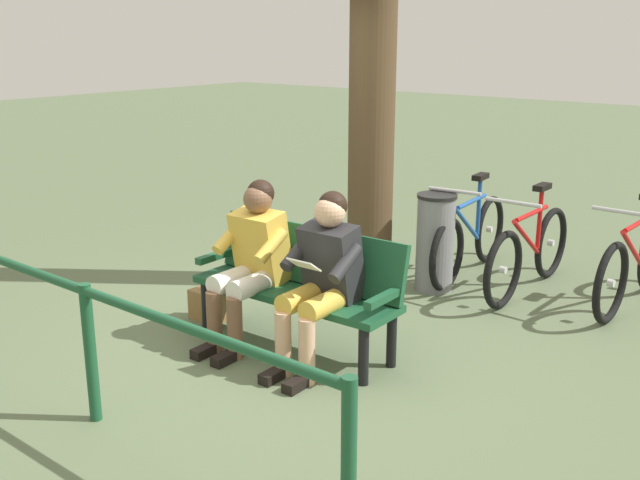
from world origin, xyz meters
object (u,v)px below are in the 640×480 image
(bicycle_red, at_px, (634,264))
(bicycle_silver, at_px, (529,252))
(bench, at_px, (301,279))
(person_companion, at_px, (251,255))
(litter_bin, at_px, (435,242))
(tree_trunk, at_px, (373,60))
(person_reading, at_px, (322,272))
(bicycle_purple, at_px, (470,238))
(handbag, at_px, (207,306))

(bicycle_red, bearing_deg, bicycle_silver, -73.09)
(bench, relative_size, person_companion, 1.34)
(litter_bin, bearing_deg, tree_trunk, 19.38)
(person_companion, height_order, bicycle_silver, person_companion)
(bicycle_silver, bearing_deg, bench, -21.32)
(person_reading, height_order, bicycle_silver, person_reading)
(tree_trunk, height_order, bicycle_red, tree_trunk)
(person_companion, height_order, litter_bin, person_companion)
(bench, distance_m, bicycle_silver, 2.27)
(bicycle_red, distance_m, bicycle_purple, 1.44)
(handbag, xyz_separation_m, litter_bin, (-1.02, -1.77, 0.31))
(bicycle_red, distance_m, bicycle_silver, 0.85)
(person_reading, xyz_separation_m, handbag, (1.21, -0.05, -0.54))
(litter_bin, distance_m, bicycle_silver, 0.82)
(person_reading, height_order, tree_trunk, tree_trunk)
(person_companion, bearing_deg, handbag, -8.31)
(person_companion, height_order, bicycle_red, person_companion)
(person_reading, xyz_separation_m, bicycle_purple, (0.14, -2.37, -0.31))
(bench, xyz_separation_m, bicycle_purple, (-0.19, -2.21, -0.15))
(bench, bearing_deg, bicycle_silver, -112.32)
(handbag, bearing_deg, bicycle_silver, -127.21)
(tree_trunk, height_order, litter_bin, tree_trunk)
(bench, xyz_separation_m, litter_bin, (-0.13, -1.67, -0.07))
(bench, distance_m, person_companion, 0.39)
(person_companion, bearing_deg, bicycle_purple, -103.45)
(litter_bin, bearing_deg, person_reading, 95.97)
(bicycle_purple, bearing_deg, tree_trunk, -45.22)
(handbag, bearing_deg, bicycle_red, -135.63)
(tree_trunk, relative_size, bicycle_purple, 2.36)
(bicycle_silver, bearing_deg, bicycle_purple, -98.68)
(person_reading, distance_m, bicycle_silver, 2.35)
(bench, height_order, bicycle_purple, bicycle_purple)
(bicycle_silver, bearing_deg, handbag, -37.78)
(handbag, bearing_deg, bicycle_purple, -114.85)
(person_reading, xyz_separation_m, litter_bin, (0.19, -1.82, -0.23))
(handbag, relative_size, bicycle_purple, 0.18)
(handbag, relative_size, tree_trunk, 0.08)
(person_companion, distance_m, tree_trunk, 2.11)
(person_companion, bearing_deg, litter_bin, -105.30)
(bench, height_order, handbag, bench)
(person_reading, height_order, litter_bin, person_reading)
(litter_bin, bearing_deg, bicycle_red, -155.36)
(person_reading, bearing_deg, person_companion, -0.05)
(tree_trunk, xyz_separation_m, bicycle_red, (-2.05, -0.88, -1.62))
(bench, xyz_separation_m, handbag, (0.89, 0.11, -0.39))
(bench, height_order, person_companion, person_companion)
(person_companion, bearing_deg, bicycle_silver, -117.59)
(person_reading, relative_size, bicycle_red, 0.71)
(handbag, height_order, tree_trunk, tree_trunk)
(person_reading, height_order, bicycle_red, person_reading)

